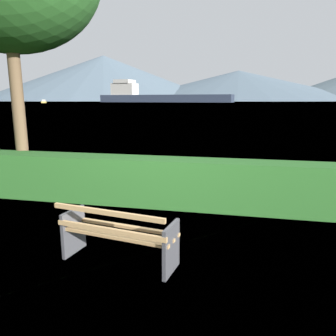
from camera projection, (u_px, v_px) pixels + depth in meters
name	position (u px, v px, depth m)	size (l,w,h in m)	color
ground_plane	(121.00, 261.00, 4.61)	(1400.00, 1400.00, 0.00)	#4C6B33
water_surface	(237.00, 102.00, 298.26)	(620.00, 620.00, 0.00)	#6B8EA3
park_bench	(118.00, 235.00, 4.47)	(1.72, 0.83, 0.87)	tan
hedge_row	(162.00, 182.00, 6.97)	(9.69, 0.70, 1.03)	#2D6B28
cargo_ship_large	(154.00, 96.00, 268.26)	(114.14, 32.07, 18.81)	#2D384C
fishing_boat_near	(44.00, 102.00, 213.53)	(6.79, 9.25, 2.20)	gold
distant_hills	(241.00, 80.00, 552.32)	(909.17, 463.93, 78.03)	slate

